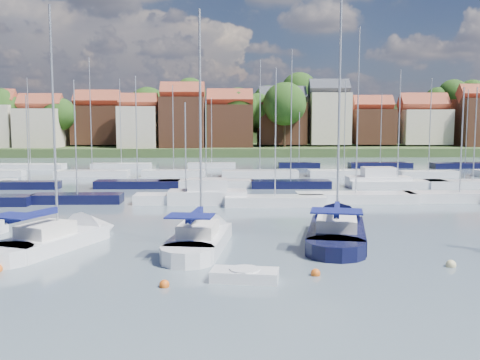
{
  "coord_description": "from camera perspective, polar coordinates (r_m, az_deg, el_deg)",
  "views": [
    {
      "loc": [
        -3.46,
        -27.58,
        7.29
      ],
      "look_at": [
        -2.54,
        14.0,
        2.77
      ],
      "focal_mm": 40.0,
      "sensor_mm": 36.0,
      "label": 1
    }
  ],
  "objects": [
    {
      "name": "sailboat_left",
      "position": [
        33.99,
        -17.95,
        -5.88
      ],
      "size": [
        7.04,
        11.34,
        15.09
      ],
      "rotation": [
        0.0,
        0.0,
        1.17
      ],
      "color": "silver",
      "rests_on": "ground"
    },
    {
      "name": "buoy_c",
      "position": [
        27.53,
        -5.69,
        -9.19
      ],
      "size": [
        0.53,
        0.53,
        0.53
      ],
      "primitive_type": "sphere",
      "color": "#D85914",
      "rests_on": "ground"
    },
    {
      "name": "buoy_b",
      "position": [
        24.42,
        -8.07,
        -11.24
      ],
      "size": [
        0.46,
        0.46,
        0.46
      ],
      "primitive_type": "sphere",
      "color": "#D85914",
      "rests_on": "ground"
    },
    {
      "name": "far_shore_town",
      "position": [
        160.37,
        0.76,
        5.24
      ],
      "size": [
        212.46,
        90.0,
        22.27
      ],
      "color": "#344B25",
      "rests_on": "ground"
    },
    {
      "name": "buoy_e",
      "position": [
        35.08,
        7.69,
        -5.85
      ],
      "size": [
        0.52,
        0.52,
        0.52
      ],
      "primitive_type": "sphere",
      "color": "#D85914",
      "rests_on": "ground"
    },
    {
      "name": "sailboat_navy",
      "position": [
        35.42,
        10.3,
        -5.21
      ],
      "size": [
        5.95,
        13.09,
        17.5
      ],
      "rotation": [
        0.0,
        0.0,
        1.36
      ],
      "color": "black",
      "rests_on": "ground"
    },
    {
      "name": "buoy_f",
      "position": [
        29.4,
        21.56,
        -8.6
      ],
      "size": [
        0.51,
        0.51,
        0.51
      ],
      "primitive_type": "sphere",
      "color": "beige",
      "rests_on": "ground"
    },
    {
      "name": "ground",
      "position": [
        68.06,
        1.65,
        0.05
      ],
      "size": [
        260.0,
        260.0,
        0.0
      ],
      "primitive_type": "plane",
      "color": "#4C5D67",
      "rests_on": "ground"
    },
    {
      "name": "sailboat_centre",
      "position": [
        32.6,
        -3.91,
        -6.1
      ],
      "size": [
        4.31,
        11.19,
        14.85
      ],
      "rotation": [
        0.0,
        0.0,
        1.44
      ],
      "color": "silver",
      "rests_on": "ground"
    },
    {
      "name": "tender",
      "position": [
        25.02,
        0.51,
        -10.13
      ],
      "size": [
        3.28,
        1.91,
        0.67
      ],
      "rotation": [
        0.0,
        0.0,
        -0.16
      ],
      "color": "silver",
      "rests_on": "ground"
    },
    {
      "name": "buoy_d",
      "position": [
        26.16,
        8.06,
        -10.05
      ],
      "size": [
        0.46,
        0.46,
        0.46
      ],
      "primitive_type": "sphere",
      "color": "#D85914",
      "rests_on": "ground"
    },
    {
      "name": "marina_field",
      "position": [
        63.33,
        3.6,
        -0.03
      ],
      "size": [
        79.62,
        41.41,
        15.93
      ],
      "color": "silver",
      "rests_on": "ground"
    }
  ]
}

